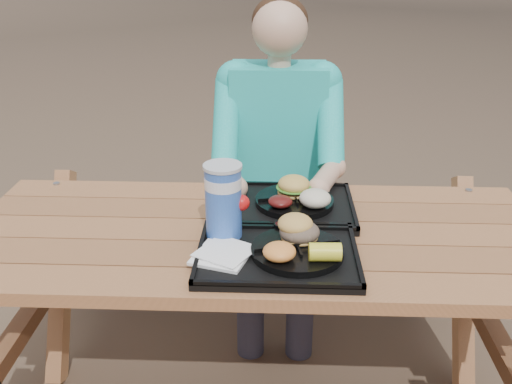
{
  "coord_description": "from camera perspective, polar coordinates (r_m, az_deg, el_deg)",
  "views": [
    {
      "loc": [
        0.06,
        -1.56,
        1.57
      ],
      "look_at": [
        0.0,
        0.0,
        0.88
      ],
      "focal_mm": 40.0,
      "sensor_mm": 36.0,
      "label": 1
    }
  ],
  "objects": [
    {
      "name": "picnic_table",
      "position": [
        1.97,
        0.0,
        -13.57
      ],
      "size": [
        1.8,
        1.49,
        0.75
      ],
      "primitive_type": null,
      "color": "#999999",
      "rests_on": "ground"
    },
    {
      "name": "tray_near",
      "position": [
        1.61,
        2.16,
        -6.37
      ],
      "size": [
        0.45,
        0.35,
        0.02
      ],
      "primitive_type": "cube",
      "color": "black",
      "rests_on": "picnic_table"
    },
    {
      "name": "tray_far",
      "position": [
        1.89,
        2.94,
        -1.58
      ],
      "size": [
        0.45,
        0.35,
        0.02
      ],
      "primitive_type": "cube",
      "color": "black",
      "rests_on": "picnic_table"
    },
    {
      "name": "plate_near",
      "position": [
        1.6,
        4.14,
        -5.87
      ],
      "size": [
        0.26,
        0.26,
        0.02
      ],
      "primitive_type": "cylinder",
      "color": "black",
      "rests_on": "tray_near"
    },
    {
      "name": "plate_far",
      "position": [
        1.89,
        3.86,
        -0.92
      ],
      "size": [
        0.26,
        0.26,
        0.02
      ],
      "primitive_type": "cylinder",
      "color": "black",
      "rests_on": "tray_far"
    },
    {
      "name": "napkin_stack",
      "position": [
        1.58,
        -3.44,
        -6.24
      ],
      "size": [
        0.18,
        0.18,
        0.02
      ],
      "primitive_type": "cube",
      "rotation": [
        0.0,
        0.0,
        -0.29
      ],
      "color": "white",
      "rests_on": "tray_near"
    },
    {
      "name": "soda_cup",
      "position": [
        1.65,
        -3.28,
        -1.04
      ],
      "size": [
        0.11,
        0.11,
        0.21
      ],
      "primitive_type": "cylinder",
      "color": "#1646AA",
      "rests_on": "tray_near"
    },
    {
      "name": "condiment_bbq",
      "position": [
        1.71,
        2.59,
        -3.58
      ],
      "size": [
        0.05,
        0.05,
        0.03
      ],
      "primitive_type": "cylinder",
      "color": "black",
      "rests_on": "tray_near"
    },
    {
      "name": "condiment_mustard",
      "position": [
        1.7,
        4.2,
        -3.79
      ],
      "size": [
        0.04,
        0.04,
        0.03
      ],
      "primitive_type": "cylinder",
      "color": "yellow",
      "rests_on": "tray_near"
    },
    {
      "name": "sandwich",
      "position": [
        1.61,
        4.4,
        -2.96
      ],
      "size": [
        0.11,
        0.11,
        0.11
      ],
      "primitive_type": null,
      "color": "gold",
      "rests_on": "plate_near"
    },
    {
      "name": "mac_cheese",
      "position": [
        1.53,
        2.35,
        -5.98
      ],
      "size": [
        0.09,
        0.09,
        0.04
      ],
      "primitive_type": "ellipsoid",
      "color": "#FEA042",
      "rests_on": "plate_near"
    },
    {
      "name": "corn_cob",
      "position": [
        1.53,
        6.92,
        -5.98
      ],
      "size": [
        0.09,
        0.09,
        0.05
      ],
      "primitive_type": null,
      "rotation": [
        0.0,
        0.0,
        0.03
      ],
      "color": "#FFF335",
      "rests_on": "plate_near"
    },
    {
      "name": "cutlery_far",
      "position": [
        1.91,
        -2.39,
        -0.96
      ],
      "size": [
        0.07,
        0.16,
        0.01
      ],
      "primitive_type": "cube",
      "rotation": [
        0.0,
        0.0,
        -0.26
      ],
      "color": "black",
      "rests_on": "tray_far"
    },
    {
      "name": "burger",
      "position": [
        1.91,
        3.82,
        1.16
      ],
      "size": [
        0.11,
        0.11,
        0.1
      ],
      "primitive_type": null,
      "color": "gold",
      "rests_on": "plate_far"
    },
    {
      "name": "baked_beans",
      "position": [
        1.82,
        2.44,
        -0.96
      ],
      "size": [
        0.08,
        0.08,
        0.04
      ],
      "primitive_type": "ellipsoid",
      "color": "#571311",
      "rests_on": "plate_far"
    },
    {
      "name": "potato_salad",
      "position": [
        1.83,
        5.93,
        -0.64
      ],
      "size": [
        0.1,
        0.1,
        0.06
      ],
      "primitive_type": "ellipsoid",
      "color": "silver",
      "rests_on": "plate_far"
    },
    {
      "name": "diner",
      "position": [
        2.4,
        2.14,
        0.94
      ],
      "size": [
        0.48,
        0.84,
        1.28
      ],
      "primitive_type": null,
      "color": "#1AACBA",
      "rests_on": "ground"
    }
  ]
}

